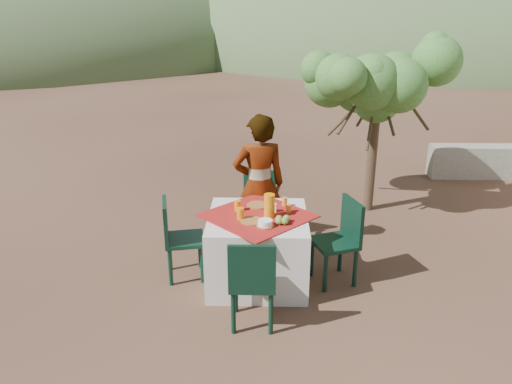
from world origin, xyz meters
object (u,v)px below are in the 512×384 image
Objects in this scene: chair_far at (256,203)px; person at (259,185)px; chair_near at (252,280)px; juice_pitcher at (269,206)px; chair_right at (341,237)px; table at (258,248)px; shrub_tree at (381,91)px; chair_left at (177,235)px.

person reaches higher than chair_far.
juice_pitcher is at bearing -100.34° from chair_near.
chair_near is at bearing -65.50° from chair_right.
table is 2.94m from shrub_tree.
person is at bearing -64.67° from chair_left.
chair_far is 1.01× the size of chair_near.
chair_near is 1.58m from person.
juice_pitcher is (0.98, -0.09, 0.39)m from chair_left.
shrub_tree is 2.71m from juice_pitcher.
chair_left is 0.42× the size of shrub_tree.
table is 0.61× the size of shrub_tree.
person is 0.78× the size of shrub_tree.
chair_near is at bearing -69.02° from chair_far.
chair_right is 0.43× the size of shrub_tree.
chair_near is 1.22m from chair_left.
table is 5.35× the size of juice_pitcher.
chair_left is 0.98× the size of chair_right.
chair_left is at bearing 176.55° from table.
chair_near is 1.01× the size of chair_left.
table is at bearing -128.01° from shrub_tree.
chair_near is 3.69× the size of juice_pitcher.
chair_left is at bearing -47.19° from chair_near.
shrub_tree is at bearing 54.24° from chair_far.
person is 0.74m from juice_pitcher.
chair_far is 0.54× the size of person.
shrub_tree reaches higher than chair_left.
chair_far is 0.99× the size of chair_right.
shrub_tree reaches higher than chair_right.
chair_right reaches higher than chair_far.
chair_near is (0.01, -1.82, -0.00)m from chair_far.
juice_pitcher is at bearing -60.49° from chair_far.
chair_left is 3.67× the size of juice_pitcher.
chair_right is at bearing 1.65° from table.
person reaches higher than chair_near.
chair_left is 3.42m from shrub_tree.
shrub_tree is (1.65, 2.92, 1.19)m from chair_near.
shrub_tree is (1.62, 2.08, 1.31)m from table.
juice_pitcher is at bearing -104.67° from chair_right.
juice_pitcher is at bearing -16.94° from table.
chair_near is 0.42× the size of shrub_tree.
table is at bearing -107.65° from chair_right.
person is (0.00, 0.69, 0.45)m from table.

